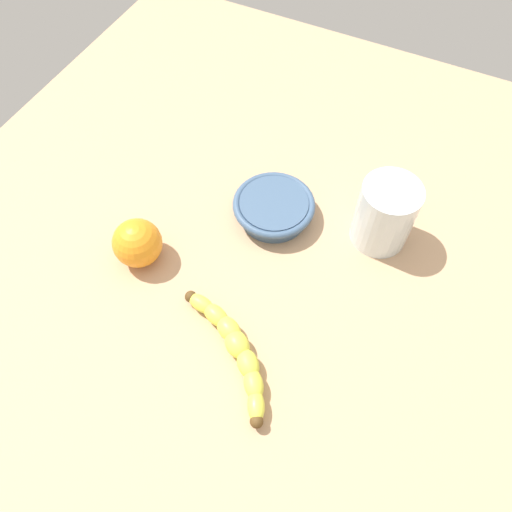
{
  "coord_description": "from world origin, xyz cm",
  "views": [
    {
      "loc": [
        -36.72,
        -13.58,
        68.48
      ],
      "look_at": [
        -1.05,
        3.87,
        5.0
      ],
      "focal_mm": 34.56,
      "sensor_mm": 36.0,
      "label": 1
    }
  ],
  "objects_px": {
    "ceramic_bowl": "(274,208)",
    "smoothie_glass": "(385,214)",
    "orange_fruit": "(137,243)",
    "banana": "(235,348)"
  },
  "relations": [
    {
      "from": "orange_fruit",
      "to": "ceramic_bowl",
      "type": "bearing_deg",
      "value": -43.03
    },
    {
      "from": "banana",
      "to": "smoothie_glass",
      "type": "xyz_separation_m",
      "value": [
        0.28,
        -0.11,
        0.04
      ]
    },
    {
      "from": "smoothie_glass",
      "to": "orange_fruit",
      "type": "bearing_deg",
      "value": 122.12
    },
    {
      "from": "banana",
      "to": "smoothie_glass",
      "type": "height_order",
      "value": "smoothie_glass"
    },
    {
      "from": "ceramic_bowl",
      "to": "smoothie_glass",
      "type": "bearing_deg",
      "value": -77.27
    },
    {
      "from": "banana",
      "to": "smoothie_glass",
      "type": "distance_m",
      "value": 0.3
    },
    {
      "from": "smoothie_glass",
      "to": "banana",
      "type": "bearing_deg",
      "value": 157.47
    },
    {
      "from": "ceramic_bowl",
      "to": "orange_fruit",
      "type": "height_order",
      "value": "orange_fruit"
    },
    {
      "from": "ceramic_bowl",
      "to": "orange_fruit",
      "type": "relative_size",
      "value": 1.77
    },
    {
      "from": "smoothie_glass",
      "to": "orange_fruit",
      "type": "distance_m",
      "value": 0.38
    }
  ]
}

